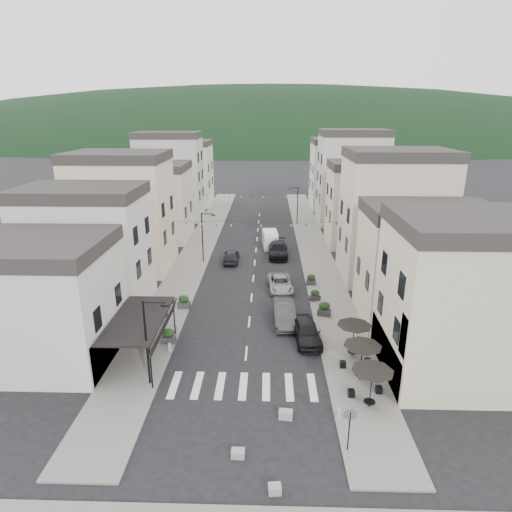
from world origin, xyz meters
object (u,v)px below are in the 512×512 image
(parked_car_a, at_px, (307,331))
(parked_car_e, at_px, (231,256))
(parked_car_b, at_px, (284,313))
(pedestrian_a, at_px, (165,312))
(parked_car_d, at_px, (278,250))
(delivery_van, at_px, (270,239))
(pedestrian_b, at_px, (151,307))
(parked_car_c, at_px, (280,283))

(parked_car_a, height_order, parked_car_e, parked_car_a)
(parked_car_b, xyz_separation_m, pedestrian_a, (-10.10, -0.18, 0.09))
(parked_car_d, relative_size, parked_car_e, 1.29)
(parked_car_e, xyz_separation_m, pedestrian_a, (-4.32, -15.43, 0.17))
(parked_car_a, relative_size, parked_car_e, 1.08)
(delivery_van, height_order, pedestrian_b, delivery_van)
(parked_car_a, xyz_separation_m, parked_car_d, (-1.80, 20.67, 0.01))
(parked_car_b, relative_size, parked_car_d, 0.89)
(parked_car_a, height_order, parked_car_b, parked_car_b)
(delivery_van, relative_size, pedestrian_b, 2.59)
(parked_car_a, height_order, parked_car_d, parked_car_d)
(parked_car_d, bearing_deg, parked_car_a, -84.92)
(parked_car_a, distance_m, pedestrian_a, 12.06)
(pedestrian_a, bearing_deg, parked_car_c, 29.67)
(delivery_van, height_order, pedestrian_a, delivery_van)
(parked_car_a, bearing_deg, parked_car_b, 112.78)
(pedestrian_b, bearing_deg, pedestrian_a, -5.51)
(delivery_van, bearing_deg, pedestrian_a, -117.06)
(parked_car_b, bearing_deg, pedestrian_a, 178.56)
(parked_car_e, distance_m, pedestrian_b, 15.81)
(parked_car_b, distance_m, parked_car_e, 16.30)
(pedestrian_a, height_order, pedestrian_b, pedestrian_b)
(parked_car_a, bearing_deg, pedestrian_b, 159.44)
(parked_car_c, bearing_deg, parked_car_a, -84.28)
(parked_car_e, bearing_deg, parked_car_a, 111.27)
(parked_car_e, relative_size, delivery_van, 0.94)
(parked_car_c, height_order, parked_car_d, parked_car_d)
(parked_car_a, bearing_deg, delivery_van, 90.94)
(parked_car_b, xyz_separation_m, parked_car_c, (-0.18, 7.01, -0.14))
(delivery_van, bearing_deg, parked_car_e, -130.69)
(parked_car_b, xyz_separation_m, parked_car_e, (-5.78, 15.25, -0.08))
(parked_car_a, distance_m, pedestrian_b, 13.58)
(parked_car_e, distance_m, pedestrian_a, 16.02)
(delivery_van, distance_m, pedestrian_b, 23.49)
(parked_car_d, bearing_deg, pedestrian_b, -123.31)
(parked_car_b, distance_m, delivery_van, 21.64)
(parked_car_e, xyz_separation_m, pedestrian_b, (-5.72, -14.74, 0.27))
(parked_car_c, height_order, pedestrian_b, pedestrian_b)
(parked_car_e, bearing_deg, pedestrian_a, 73.56)
(parked_car_a, distance_m, parked_car_b, 3.42)
(parked_car_e, height_order, delivery_van, delivery_van)
(parked_car_b, height_order, parked_car_c, parked_car_b)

